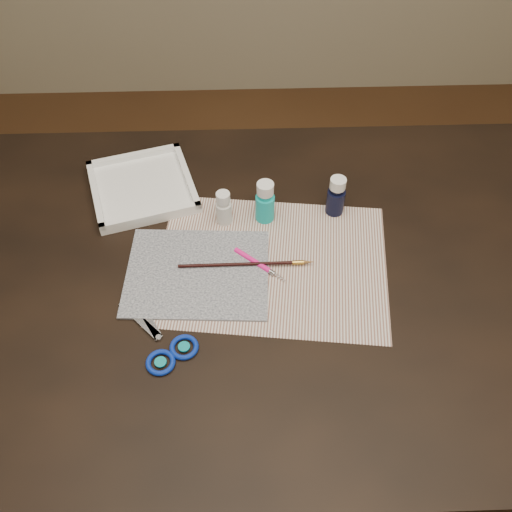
{
  "coord_description": "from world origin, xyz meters",
  "views": [
    {
      "loc": [
        -0.02,
        -0.69,
        1.62
      ],
      "look_at": [
        0.0,
        0.0,
        0.8
      ],
      "focal_mm": 40.0,
      "sensor_mm": 36.0,
      "label": 1
    }
  ],
  "objects_px": {
    "canvas": "(197,273)",
    "paint_bottle_white": "(224,208)",
    "scissors": "(150,333)",
    "palette_tray": "(142,187)",
    "paint_bottle_cyan": "(265,202)",
    "paper": "(272,263)",
    "paint_bottle_navy": "(336,196)"
  },
  "relations": [
    {
      "from": "paint_bottle_white",
      "to": "scissors",
      "type": "distance_m",
      "value": 0.31
    },
    {
      "from": "paint_bottle_white",
      "to": "palette_tray",
      "type": "height_order",
      "value": "paint_bottle_white"
    },
    {
      "from": "canvas",
      "to": "paint_bottle_white",
      "type": "distance_m",
      "value": 0.15
    },
    {
      "from": "canvas",
      "to": "paint_bottle_white",
      "type": "bearing_deg",
      "value": 69.44
    },
    {
      "from": "canvas",
      "to": "palette_tray",
      "type": "bearing_deg",
      "value": 118.15
    },
    {
      "from": "paint_bottle_navy",
      "to": "palette_tray",
      "type": "distance_m",
      "value": 0.42
    },
    {
      "from": "paint_bottle_cyan",
      "to": "paint_bottle_navy",
      "type": "height_order",
      "value": "paint_bottle_cyan"
    },
    {
      "from": "paper",
      "to": "canvas",
      "type": "height_order",
      "value": "canvas"
    },
    {
      "from": "paint_bottle_navy",
      "to": "scissors",
      "type": "relative_size",
      "value": 0.46
    },
    {
      "from": "canvas",
      "to": "scissors",
      "type": "xyz_separation_m",
      "value": [
        -0.08,
        -0.14,
        0.0
      ]
    },
    {
      "from": "paint_bottle_cyan",
      "to": "paint_bottle_navy",
      "type": "distance_m",
      "value": 0.15
    },
    {
      "from": "paint_bottle_cyan",
      "to": "palette_tray",
      "type": "relative_size",
      "value": 0.45
    },
    {
      "from": "paper",
      "to": "paint_bottle_navy",
      "type": "height_order",
      "value": "paint_bottle_navy"
    },
    {
      "from": "paint_bottle_navy",
      "to": "paper",
      "type": "bearing_deg",
      "value": -135.17
    },
    {
      "from": "canvas",
      "to": "paint_bottle_cyan",
      "type": "bearing_deg",
      "value": 46.75
    },
    {
      "from": "paint_bottle_cyan",
      "to": "palette_tray",
      "type": "distance_m",
      "value": 0.28
    },
    {
      "from": "paint_bottle_white",
      "to": "palette_tray",
      "type": "bearing_deg",
      "value": 151.21
    },
    {
      "from": "paint_bottle_cyan",
      "to": "scissors",
      "type": "bearing_deg",
      "value": -127.6
    },
    {
      "from": "paint_bottle_navy",
      "to": "scissors",
      "type": "bearing_deg",
      "value": -140.97
    },
    {
      "from": "scissors",
      "to": "paint_bottle_cyan",
      "type": "bearing_deg",
      "value": -81.25
    },
    {
      "from": "paper",
      "to": "paint_bottle_navy",
      "type": "bearing_deg",
      "value": 44.83
    },
    {
      "from": "paper",
      "to": "paint_bottle_white",
      "type": "xyz_separation_m",
      "value": [
        -0.09,
        0.12,
        0.04
      ]
    },
    {
      "from": "paper",
      "to": "paint_bottle_cyan",
      "type": "height_order",
      "value": "paint_bottle_cyan"
    },
    {
      "from": "paper",
      "to": "palette_tray",
      "type": "xyz_separation_m",
      "value": [
        -0.27,
        0.22,
        0.01
      ]
    },
    {
      "from": "canvas",
      "to": "paint_bottle_cyan",
      "type": "height_order",
      "value": "paint_bottle_cyan"
    },
    {
      "from": "scissors",
      "to": "palette_tray",
      "type": "xyz_separation_m",
      "value": [
        -0.05,
        0.37,
        0.01
      ]
    },
    {
      "from": "canvas",
      "to": "paint_bottle_navy",
      "type": "height_order",
      "value": "paint_bottle_navy"
    },
    {
      "from": "paint_bottle_cyan",
      "to": "paint_bottle_navy",
      "type": "xyz_separation_m",
      "value": [
        0.15,
        0.01,
        -0.0
      ]
    },
    {
      "from": "scissors",
      "to": "palette_tray",
      "type": "bearing_deg",
      "value": -36.39
    },
    {
      "from": "paint_bottle_navy",
      "to": "canvas",
      "type": "bearing_deg",
      "value": -150.7
    },
    {
      "from": "canvas",
      "to": "paint_bottle_navy",
      "type": "relative_size",
      "value": 2.98
    },
    {
      "from": "paper",
      "to": "scissors",
      "type": "xyz_separation_m",
      "value": [
        -0.23,
        -0.16,
        0.0
      ]
    }
  ]
}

